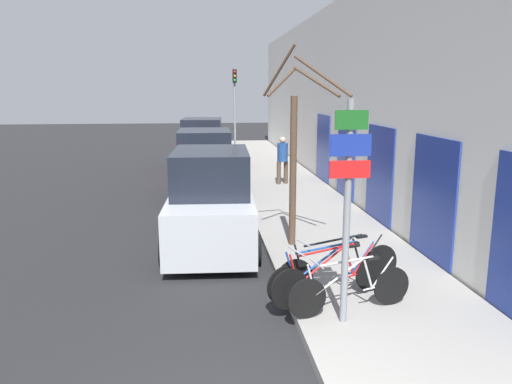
# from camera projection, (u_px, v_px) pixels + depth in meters

# --- Properties ---
(ground_plane) EXTENTS (80.00, 80.00, 0.00)m
(ground_plane) POSITION_uv_depth(u_px,v_px,m) (214.00, 206.00, 15.52)
(ground_plane) COLOR black
(sidewalk_curb) EXTENTS (3.20, 32.00, 0.15)m
(sidewalk_curb) POSITION_uv_depth(u_px,v_px,m) (282.00, 185.00, 18.52)
(sidewalk_curb) COLOR gray
(sidewalk_curb) RESTS_ON ground
(building_facade) EXTENTS (0.23, 32.00, 6.50)m
(building_facade) POSITION_uv_depth(u_px,v_px,m) (331.00, 99.00, 17.99)
(building_facade) COLOR silver
(building_facade) RESTS_ON ground
(signpost) EXTENTS (0.59, 0.12, 3.27)m
(signpost) POSITION_uv_depth(u_px,v_px,m) (348.00, 201.00, 7.06)
(signpost) COLOR gray
(signpost) RESTS_ON sidewalk_curb
(bicycle_0) EXTENTS (2.07, 0.61, 0.87)m
(bicycle_0) POSITION_uv_depth(u_px,v_px,m) (351.00, 289.00, 7.70)
(bicycle_0) COLOR black
(bicycle_0) RESTS_ON sidewalk_curb
(bicycle_1) EXTENTS (2.16, 0.84, 0.91)m
(bicycle_1) POSITION_uv_depth(u_px,v_px,m) (332.00, 277.00, 8.13)
(bicycle_1) COLOR black
(bicycle_1) RESTS_ON sidewalk_curb
(bicycle_2) EXTENTS (2.25, 0.83, 0.90)m
(bicycle_2) POSITION_uv_depth(u_px,v_px,m) (331.00, 274.00, 8.28)
(bicycle_2) COLOR black
(bicycle_2) RESTS_ON sidewalk_curb
(bicycle_3) EXTENTS (2.34, 0.85, 0.97)m
(bicycle_3) POSITION_uv_depth(u_px,v_px,m) (339.00, 269.00, 8.45)
(bicycle_3) COLOR black
(bicycle_3) RESTS_ON sidewalk_curb
(parked_car_0) EXTENTS (2.21, 4.76, 2.23)m
(parked_car_0) POSITION_uv_depth(u_px,v_px,m) (212.00, 203.00, 11.40)
(parked_car_0) COLOR #B2B7BC
(parked_car_0) RESTS_ON ground
(parked_car_1) EXTENTS (2.17, 4.66, 2.23)m
(parked_car_1) POSITION_uv_depth(u_px,v_px,m) (205.00, 166.00, 16.90)
(parked_car_1) COLOR black
(parked_car_1) RESTS_ON ground
(parked_car_2) EXTENTS (2.33, 4.74, 2.29)m
(parked_car_2) POSITION_uv_depth(u_px,v_px,m) (203.00, 146.00, 22.63)
(parked_car_2) COLOR maroon
(parked_car_2) RESTS_ON ground
(pedestrian_near) EXTENTS (0.44, 0.38, 1.73)m
(pedestrian_near) POSITION_uv_depth(u_px,v_px,m) (282.00, 157.00, 18.16)
(pedestrian_near) COLOR #4C3D2D
(pedestrian_near) RESTS_ON sidewalk_curb
(street_tree) EXTENTS (1.64, 1.70, 4.33)m
(street_tree) POSITION_uv_depth(u_px,v_px,m) (295.00, 154.00, 10.72)
(street_tree) COLOR #4C3828
(street_tree) RESTS_ON sidewalk_curb
(traffic_light) EXTENTS (0.20, 0.30, 4.50)m
(traffic_light) POSITION_uv_depth(u_px,v_px,m) (235.00, 100.00, 24.53)
(traffic_light) COLOR gray
(traffic_light) RESTS_ON sidewalk_curb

